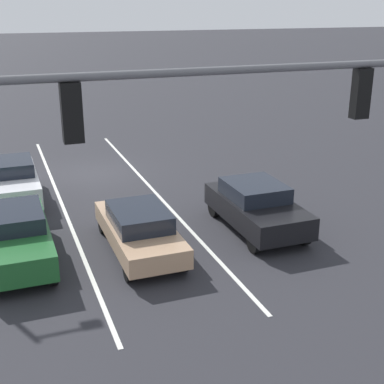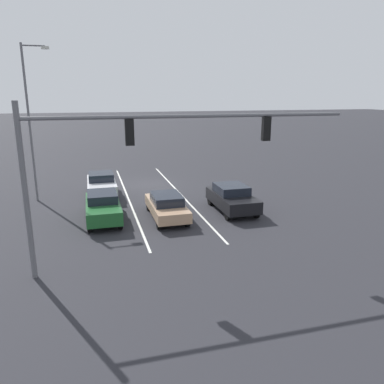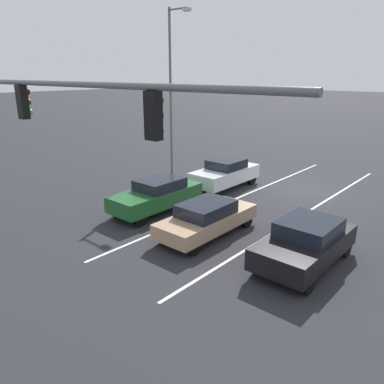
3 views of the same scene
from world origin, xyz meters
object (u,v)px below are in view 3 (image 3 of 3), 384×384
(car_tan_midlane_front, at_px, (207,218))
(car_black_leftlane_front, at_px, (306,242))
(traffic_signal_gantry, at_px, (29,123))
(car_white_rightlane_second, at_px, (225,173))
(car_darkgreen_rightlane_front, at_px, (157,195))
(street_lamp_right_shoulder, at_px, (172,86))

(car_tan_midlane_front, bearing_deg, car_black_leftlane_front, -176.18)
(car_tan_midlane_front, distance_m, car_black_leftlane_front, 3.94)
(car_black_leftlane_front, xyz_separation_m, traffic_signal_gantry, (6.12, 5.74, 3.90))
(car_black_leftlane_front, height_order, car_white_rightlane_second, car_white_rightlane_second)
(car_darkgreen_rightlane_front, bearing_deg, street_lamp_right_shoulder, -52.96)
(car_tan_midlane_front, relative_size, car_black_leftlane_front, 1.07)
(car_tan_midlane_front, xyz_separation_m, car_white_rightlane_second, (3.25, -5.62, 0.11))
(car_white_rightlane_second, distance_m, traffic_signal_gantry, 11.80)
(street_lamp_right_shoulder, bearing_deg, car_white_rightlane_second, -179.20)
(street_lamp_right_shoulder, bearing_deg, car_darkgreen_rightlane_front, 127.04)
(street_lamp_right_shoulder, bearing_deg, car_tan_midlane_front, 142.10)
(car_darkgreen_rightlane_front, distance_m, street_lamp_right_shoulder, 7.74)
(car_darkgreen_rightlane_front, bearing_deg, car_black_leftlane_front, 177.63)
(car_white_rightlane_second, height_order, traffic_signal_gantry, traffic_signal_gantry)
(car_tan_midlane_front, height_order, traffic_signal_gantry, traffic_signal_gantry)
(car_tan_midlane_front, xyz_separation_m, car_black_leftlane_front, (-3.93, -0.26, 0.09))
(car_tan_midlane_front, bearing_deg, traffic_signal_gantry, 68.19)
(traffic_signal_gantry, relative_size, street_lamp_right_shoulder, 1.32)
(traffic_signal_gantry, bearing_deg, car_black_leftlane_front, -136.84)
(car_white_rightlane_second, bearing_deg, car_darkgreen_rightlane_front, 88.60)
(car_tan_midlane_front, distance_m, traffic_signal_gantry, 7.11)
(car_black_leftlane_front, height_order, car_darkgreen_rightlane_front, car_black_leftlane_front)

